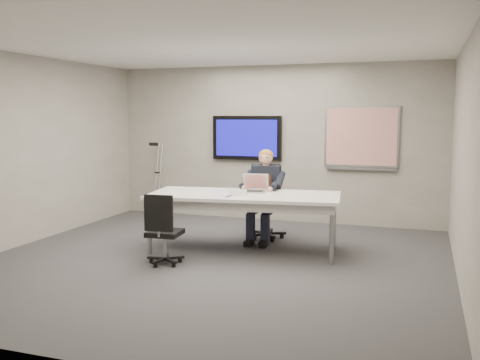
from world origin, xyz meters
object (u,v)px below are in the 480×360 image
(seated_person, at_px, (263,205))
(laptop, at_px, (254,187))
(office_chair_near, at_px, (164,243))
(office_chair_far, at_px, (266,215))
(conference_table, at_px, (244,200))

(seated_person, relative_size, laptop, 3.49)
(office_chair_near, height_order, laptop, laptop)
(office_chair_far, height_order, office_chair_near, office_chair_far)
(office_chair_far, bearing_deg, conference_table, -113.99)
(office_chair_far, bearing_deg, office_chair_near, -132.77)
(conference_table, height_order, laptop, laptop)
(office_chair_near, relative_size, laptop, 2.33)
(conference_table, relative_size, office_chair_near, 2.98)
(office_chair_far, relative_size, laptop, 2.86)
(conference_table, bearing_deg, office_chair_far, 78.00)
(conference_table, height_order, office_chair_far, office_chair_far)
(office_chair_near, bearing_deg, conference_table, -131.41)
(laptop, bearing_deg, seated_person, 76.44)
(office_chair_near, distance_m, seated_person, 1.86)
(conference_table, bearing_deg, office_chair_near, -134.07)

